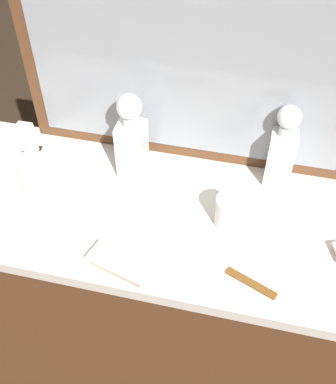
% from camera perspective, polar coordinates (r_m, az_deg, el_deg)
% --- Properties ---
extents(ground_plane, '(6.00, 6.00, 0.00)m').
position_cam_1_polar(ground_plane, '(2.11, 0.00, -19.53)').
color(ground_plane, '#2D2319').
extents(dresser, '(1.29, 0.52, 0.94)m').
position_cam_1_polar(dresser, '(1.69, 0.00, -12.98)').
color(dresser, brown).
rests_on(dresser, ground_plane).
extents(dresser_mirror, '(0.95, 0.03, 0.58)m').
position_cam_1_polar(dresser_mirror, '(1.30, 2.54, 14.17)').
color(dresser_mirror, brown).
rests_on(dresser_mirror, dresser).
extents(crystal_decanter_far_right, '(0.08, 0.08, 0.26)m').
position_cam_1_polar(crystal_decanter_far_right, '(1.36, -4.35, 5.90)').
color(crystal_decanter_far_right, white).
rests_on(crystal_decanter_far_right, dresser).
extents(crystal_decanter_center, '(0.07, 0.07, 0.26)m').
position_cam_1_polar(crystal_decanter_center, '(1.36, 13.33, 4.58)').
color(crystal_decanter_center, white).
rests_on(crystal_decanter_center, dresser).
extents(crystal_tumbler_left, '(0.09, 0.09, 0.10)m').
position_cam_1_polar(crystal_tumbler_left, '(1.39, -15.69, 1.94)').
color(crystal_tumbler_left, white).
rests_on(crystal_tumbler_left, dresser).
extents(crystal_tumbler_front, '(0.08, 0.08, 0.09)m').
position_cam_1_polar(crystal_tumbler_front, '(1.26, 7.28, -2.47)').
color(crystal_tumbler_front, white).
rests_on(crystal_tumbler_front, dresser).
extents(silver_brush_center, '(0.17, 0.10, 0.02)m').
position_cam_1_polar(silver_brush_center, '(1.19, -5.83, -8.57)').
color(silver_brush_center, '#B7A88C').
rests_on(silver_brush_center, dresser).
extents(tortoiseshell_comb, '(0.13, 0.07, 0.01)m').
position_cam_1_polar(tortoiseshell_comb, '(1.18, 9.86, -10.63)').
color(tortoiseshell_comb, brown).
rests_on(tortoiseshell_comb, dresser).
extents(napkin_holder, '(0.05, 0.05, 0.11)m').
position_cam_1_polar(napkin_holder, '(1.51, -16.25, 5.91)').
color(napkin_holder, black).
rests_on(napkin_holder, dresser).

